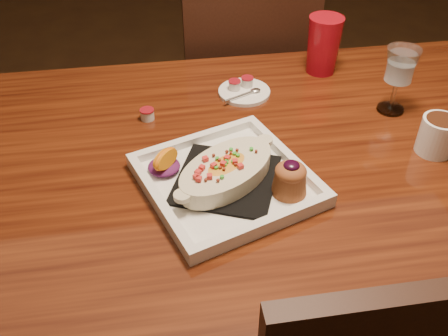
{
  "coord_description": "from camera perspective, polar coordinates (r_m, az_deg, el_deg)",
  "views": [
    {
      "loc": [
        -0.29,
        -0.82,
        1.4
      ],
      "look_at": [
        -0.17,
        -0.06,
        0.77
      ],
      "focal_mm": 40.0,
      "sensor_mm": 36.0,
      "label": 1
    }
  ],
  "objects": [
    {
      "name": "coffee_mug",
      "position": [
        1.14,
        23.37,
        3.58
      ],
      "size": [
        0.11,
        0.08,
        0.08
      ],
      "rotation": [
        0.0,
        0.0,
        -0.04
      ],
      "color": "white",
      "rests_on": "table"
    },
    {
      "name": "goblet",
      "position": [
        1.22,
        19.48,
        10.63
      ],
      "size": [
        0.08,
        0.08,
        0.16
      ],
      "color": "silver",
      "rests_on": "table"
    },
    {
      "name": "creamer_loose",
      "position": [
        1.18,
        -8.76,
        6.1
      ],
      "size": [
        0.03,
        0.03,
        0.03
      ],
      "color": "silver",
      "rests_on": "table"
    },
    {
      "name": "table",
      "position": [
        1.15,
        8.09,
        -1.7
      ],
      "size": [
        1.5,
        0.9,
        0.75
      ],
      "color": "#692A0F",
      "rests_on": "floor"
    },
    {
      "name": "red_tumbler",
      "position": [
        1.36,
        11.29,
        13.61
      ],
      "size": [
        0.09,
        0.09,
        0.15
      ],
      "primitive_type": "cone",
      "color": "#A30B19",
      "rests_on": "table"
    },
    {
      "name": "saucer",
      "position": [
        1.27,
        2.21,
        8.85
      ],
      "size": [
        0.13,
        0.13,
        0.09
      ],
      "color": "white",
      "rests_on": "table"
    },
    {
      "name": "chair_far",
      "position": [
        1.73,
        2.16,
        8.26
      ],
      "size": [
        0.42,
        0.42,
        0.93
      ],
      "rotation": [
        0.0,
        0.0,
        3.14
      ],
      "color": "black",
      "rests_on": "floor"
    },
    {
      "name": "plate",
      "position": [
        0.97,
        0.8,
        -0.91
      ],
      "size": [
        0.39,
        0.39,
        0.08
      ],
      "rotation": [
        0.0,
        0.0,
        0.34
      ],
      "color": "white",
      "rests_on": "table"
    }
  ]
}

